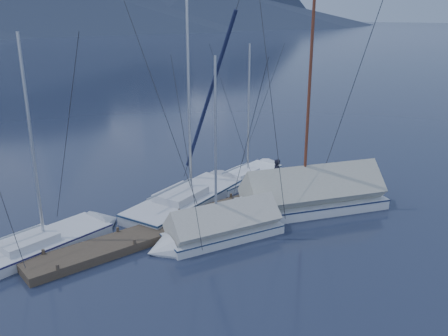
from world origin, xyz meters
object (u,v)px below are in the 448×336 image
(sailboat_covered_far, at_px, (214,231))
(sailboat_covered_near, at_px, (300,200))
(sailboat_open_left, at_px, (56,240))
(person, at_px, (277,175))
(sailboat_open_mid, at_px, (198,195))
(sailboat_open_right, at_px, (252,174))

(sailboat_covered_far, bearing_deg, sailboat_covered_near, -1.17)
(sailboat_open_left, xyz_separation_m, person, (10.44, -1.99, 1.01))
(sailboat_open_mid, bearing_deg, sailboat_covered_near, -56.05)
(sailboat_open_left, bearing_deg, sailboat_open_mid, 2.75)
(sailboat_open_right, bearing_deg, sailboat_covered_near, -107.10)
(sailboat_open_mid, bearing_deg, sailboat_open_left, -177.25)
(sailboat_open_left, relative_size, sailboat_covered_near, 0.87)
(sailboat_open_left, height_order, sailboat_open_mid, sailboat_open_mid)
(sailboat_open_mid, height_order, person, sailboat_open_mid)
(sailboat_open_mid, distance_m, sailboat_covered_near, 5.06)
(person, bearing_deg, sailboat_open_right, -4.08)
(sailboat_open_left, bearing_deg, sailboat_covered_near, -20.83)
(sailboat_open_left, bearing_deg, person, -10.80)
(sailboat_open_right, xyz_separation_m, person, (-1.18, -3.12, 1.02))
(person, bearing_deg, sailboat_open_mid, 70.19)
(sailboat_covered_far, xyz_separation_m, person, (5.38, 1.74, 0.77))
(sailboat_covered_near, distance_m, sailboat_covered_far, 5.03)
(sailboat_open_right, relative_size, person, 4.87)
(sailboat_covered_near, bearing_deg, sailboat_covered_far, 178.83)
(sailboat_covered_near, relative_size, person, 6.29)
(sailboat_open_left, distance_m, person, 10.68)
(sailboat_open_right, relative_size, sailboat_covered_far, 1.00)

